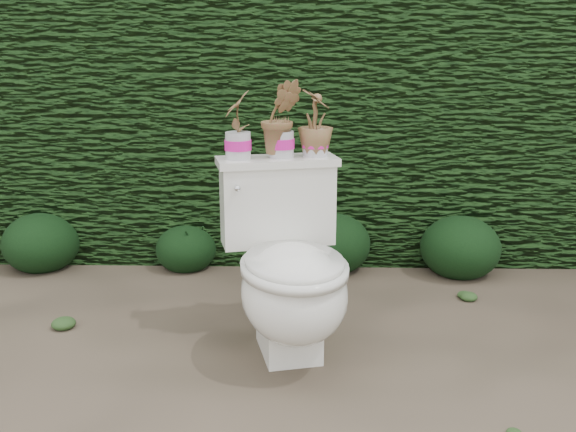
{
  "coord_description": "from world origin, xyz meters",
  "views": [
    {
      "loc": [
        -0.17,
        -2.35,
        1.24
      ],
      "look_at": [
        -0.23,
        0.19,
        0.55
      ],
      "focal_mm": 40.0,
      "sensor_mm": 36.0,
      "label": 1
    }
  ],
  "objects_px": {
    "potted_plant_center": "(281,120)",
    "potted_plant_right": "(316,125)",
    "potted_plant_left": "(238,127)",
    "toilet": "(290,272)"
  },
  "relations": [
    {
      "from": "potted_plant_center",
      "to": "potted_plant_right",
      "type": "distance_m",
      "value": 0.15
    },
    {
      "from": "potted_plant_left",
      "to": "potted_plant_right",
      "type": "relative_size",
      "value": 1.01
    },
    {
      "from": "toilet",
      "to": "potted_plant_right",
      "type": "height_order",
      "value": "potted_plant_right"
    },
    {
      "from": "potted_plant_left",
      "to": "potted_plant_center",
      "type": "height_order",
      "value": "potted_plant_center"
    },
    {
      "from": "potted_plant_left",
      "to": "potted_plant_right",
      "type": "bearing_deg",
      "value": 101.8
    },
    {
      "from": "toilet",
      "to": "potted_plant_left",
      "type": "bearing_deg",
      "value": 124.14
    },
    {
      "from": "potted_plant_center",
      "to": "toilet",
      "type": "bearing_deg",
      "value": -88.92
    },
    {
      "from": "toilet",
      "to": "potted_plant_right",
      "type": "relative_size",
      "value": 2.97
    },
    {
      "from": "toilet",
      "to": "potted_plant_left",
      "type": "distance_m",
      "value": 0.62
    },
    {
      "from": "toilet",
      "to": "potted_plant_right",
      "type": "distance_m",
      "value": 0.62
    }
  ]
}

